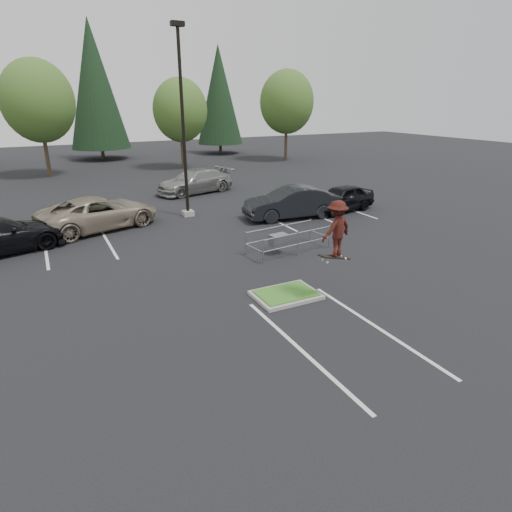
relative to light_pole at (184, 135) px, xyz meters
name	(u,v)px	position (x,y,z in m)	size (l,w,h in m)	color
ground	(286,297)	(-0.50, -12.00, -4.56)	(120.00, 120.00, 0.00)	black
grass_median	(286,295)	(-0.50, -12.00, -4.48)	(2.20, 1.60, 0.16)	gray
stall_lines	(191,251)	(-1.85, -5.98, -4.56)	(22.62, 17.60, 0.01)	silver
light_pole	(184,135)	(0.00, 0.00, 0.00)	(0.70, 0.60, 10.12)	gray
decid_b	(38,104)	(-6.51, 18.53, 1.48)	(5.89, 5.89, 9.64)	#38281C
decid_c	(180,112)	(5.49, 17.83, 0.69)	(5.12, 5.12, 8.38)	#38281C
decid_d	(287,104)	(17.49, 18.33, 1.35)	(5.76, 5.76, 9.43)	#38281C
conif_b	(95,85)	(-0.50, 28.50, 3.29)	(6.38, 6.38, 14.50)	#38281C
conif_c	(219,95)	(13.50, 27.50, 2.29)	(5.50, 5.50, 12.50)	#38281C
cart_corral	(281,239)	(1.58, -8.05, -3.89)	(3.87, 1.79, 1.06)	gray
skateboarder	(336,229)	(0.70, -13.00, -2.02)	(1.30, 0.93, 2.04)	black
car_l_tan	(98,213)	(-5.00, -0.50, -3.71)	(2.80, 6.08, 1.69)	gray
car_r_charc	(291,203)	(5.11, -3.13, -3.68)	(1.87, 5.36, 1.77)	black
car_r_black	(341,198)	(8.66, -3.15, -3.77)	(1.86, 4.62, 1.57)	black
car_far_silver	(196,181)	(2.65, 6.00, -3.72)	(2.35, 5.78, 1.68)	gray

